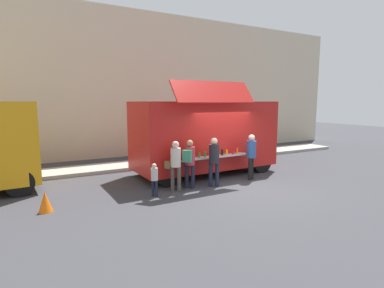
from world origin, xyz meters
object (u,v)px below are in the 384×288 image
trash_bin (252,148)px  customer_extra_browsing (251,153)px  food_truck_main (205,135)px  customer_front_ordering (214,158)px  customer_rear_waiting (175,162)px  child_near_queue (154,177)px  traffic_cone_orange (45,202)px  customer_mid_with_backpack (189,159)px

trash_bin → customer_extra_browsing: 5.25m
food_truck_main → customer_front_ordering: size_ratio=3.37×
food_truck_main → customer_rear_waiting: size_ratio=3.46×
child_near_queue → traffic_cone_orange: bearing=144.6°
customer_front_ordering → customer_rear_waiting: bearing=117.1°
trash_bin → customer_extra_browsing: (-3.38, -3.97, 0.58)m
traffic_cone_orange → customer_extra_browsing: customer_extra_browsing is taller
trash_bin → customer_rear_waiting: customer_rear_waiting is taller
customer_front_ordering → customer_rear_waiting: 1.38m
food_truck_main → traffic_cone_orange: food_truck_main is taller
child_near_queue → customer_front_ordering: bearing=-30.9°
trash_bin → child_near_queue: bearing=-150.2°
trash_bin → customer_extra_browsing: size_ratio=0.50×
food_truck_main → customer_front_ordering: 2.01m
trash_bin → customer_rear_waiting: bearing=-148.7°
trash_bin → customer_front_ordering: size_ratio=0.51×
customer_rear_waiting → child_near_queue: (-0.82, -0.24, -0.35)m
customer_rear_waiting → customer_extra_browsing: size_ratio=0.97×
trash_bin → customer_rear_waiting: 7.59m
customer_front_ordering → customer_mid_with_backpack: (-0.84, 0.20, -0.01)m
trash_bin → child_near_queue: 8.40m
customer_front_ordering → child_near_queue: customer_front_ordering is taller
customer_rear_waiting → customer_extra_browsing: customer_extra_browsing is taller
food_truck_main → customer_rear_waiting: (-2.10, -1.62, -0.61)m
food_truck_main → traffic_cone_orange: 6.31m
traffic_cone_orange → child_near_queue: (3.01, -0.13, 0.34)m
traffic_cone_orange → trash_bin: 11.06m
food_truck_main → customer_front_ordering: food_truck_main is taller
traffic_cone_orange → customer_mid_with_backpack: bearing=1.8°
customer_front_ordering → customer_rear_waiting: (-1.37, 0.16, -0.03)m
customer_mid_with_backpack → child_near_queue: size_ratio=1.58×
traffic_cone_orange → customer_rear_waiting: bearing=1.6°
customer_extra_browsing → child_near_queue: 3.94m
food_truck_main → child_near_queue: food_truck_main is taller
food_truck_main → customer_mid_with_backpack: (-1.56, -1.59, -0.58)m
customer_mid_with_backpack → customer_rear_waiting: bearing=141.2°
food_truck_main → traffic_cone_orange: (-5.92, -1.72, -1.30)m
customer_extra_browsing → food_truck_main: bearing=-2.2°
customer_mid_with_backpack → customer_extra_browsing: size_ratio=0.97×
trash_bin → customer_extra_browsing: customer_extra_browsing is taller
customer_front_ordering → child_near_queue: 2.23m
traffic_cone_orange → customer_mid_with_backpack: (4.36, 0.14, 0.72)m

